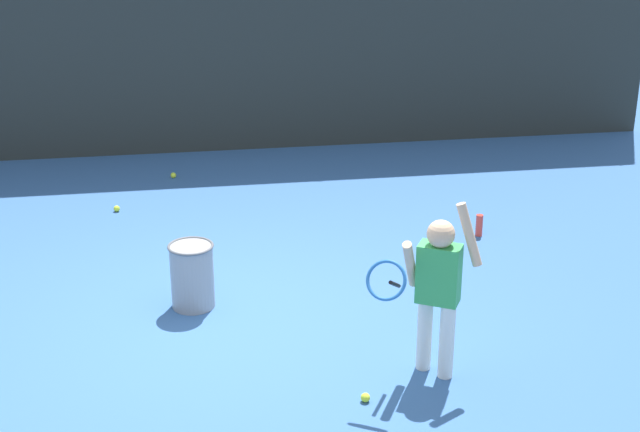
{
  "coord_description": "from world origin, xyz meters",
  "views": [
    {
      "loc": [
        -0.4,
        -6.71,
        3.59
      ],
      "look_at": [
        0.68,
        0.1,
        0.85
      ],
      "focal_mm": 51.91,
      "sensor_mm": 36.0,
      "label": 1
    }
  ],
  "objects_px": {
    "ball_hopper": "(192,275)",
    "tennis_ball_2": "(365,397)",
    "tennis_ball_0": "(173,175)",
    "tennis_ball_3": "(117,209)",
    "water_bottle": "(479,225)",
    "tennis_player": "(436,284)"
  },
  "relations": [
    {
      "from": "water_bottle",
      "to": "tennis_ball_0",
      "type": "distance_m",
      "value": 3.74
    },
    {
      "from": "ball_hopper",
      "to": "tennis_ball_3",
      "type": "distance_m",
      "value": 2.46
    },
    {
      "from": "tennis_player",
      "to": "tennis_ball_3",
      "type": "distance_m",
      "value": 4.48
    },
    {
      "from": "tennis_ball_3",
      "to": "water_bottle",
      "type": "bearing_deg",
      "value": -18.93
    },
    {
      "from": "tennis_player",
      "to": "tennis_ball_2",
      "type": "xyz_separation_m",
      "value": [
        -0.56,
        -0.3,
        -0.69
      ]
    },
    {
      "from": "ball_hopper",
      "to": "tennis_ball_3",
      "type": "xyz_separation_m",
      "value": [
        -0.74,
        2.33,
        -0.26
      ]
    },
    {
      "from": "tennis_ball_0",
      "to": "tennis_ball_2",
      "type": "xyz_separation_m",
      "value": [
        1.28,
        -4.98,
        0.0
      ]
    },
    {
      "from": "water_bottle",
      "to": "tennis_ball_3",
      "type": "bearing_deg",
      "value": 161.07
    },
    {
      "from": "ball_hopper",
      "to": "water_bottle",
      "type": "distance_m",
      "value": 3.07
    },
    {
      "from": "water_bottle",
      "to": "tennis_ball_2",
      "type": "bearing_deg",
      "value": -121.99
    },
    {
      "from": "tennis_ball_2",
      "to": "tennis_ball_3",
      "type": "bearing_deg",
      "value": 115.29
    },
    {
      "from": "tennis_player",
      "to": "tennis_ball_3",
      "type": "bearing_deg",
      "value": 153.09
    },
    {
      "from": "ball_hopper",
      "to": "tennis_ball_2",
      "type": "relative_size",
      "value": 8.52
    },
    {
      "from": "ball_hopper",
      "to": "water_bottle",
      "type": "xyz_separation_m",
      "value": [
        2.86,
        1.1,
        -0.18
      ]
    },
    {
      "from": "ball_hopper",
      "to": "water_bottle",
      "type": "relative_size",
      "value": 2.55
    },
    {
      "from": "tennis_player",
      "to": "ball_hopper",
      "type": "height_order",
      "value": "tennis_player"
    },
    {
      "from": "tennis_ball_2",
      "to": "water_bottle",
      "type": "bearing_deg",
      "value": 58.01
    },
    {
      "from": "tennis_player",
      "to": "ball_hopper",
      "type": "xyz_separation_m",
      "value": [
        -1.7,
        1.36,
        -0.44
      ]
    },
    {
      "from": "tennis_ball_0",
      "to": "tennis_ball_2",
      "type": "relative_size",
      "value": 1.0
    },
    {
      "from": "water_bottle",
      "to": "tennis_ball_0",
      "type": "relative_size",
      "value": 3.33
    },
    {
      "from": "tennis_player",
      "to": "ball_hopper",
      "type": "bearing_deg",
      "value": 170.98
    },
    {
      "from": "water_bottle",
      "to": "tennis_ball_3",
      "type": "xyz_separation_m",
      "value": [
        -3.6,
        1.24,
        -0.08
      ]
    }
  ]
}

